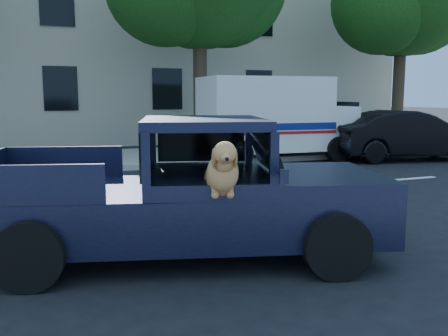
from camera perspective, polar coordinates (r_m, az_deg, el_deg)
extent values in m
plane|color=black|center=(6.05, -17.57, -11.03)|extent=(120.00, 120.00, 0.00)
cube|color=gray|center=(15.04, -20.44, 0.59)|extent=(60.00, 4.00, 0.15)
cylinder|color=#332619|center=(16.23, -2.75, 9.16)|extent=(0.44, 0.44, 4.40)
cylinder|color=#332619|center=(20.34, 19.30, 8.54)|extent=(0.44, 0.44, 4.40)
sphere|color=#12330C|center=(19.60, 17.58, 17.46)|extent=(3.60, 3.60, 3.60)
sphere|color=#12330C|center=(21.52, 21.28, 17.25)|extent=(4.00, 4.00, 4.00)
cube|color=#B7AF97|center=(22.61, -13.78, 14.55)|extent=(26.00, 6.00, 9.00)
cube|color=black|center=(6.10, -4.48, -4.90)|extent=(5.06, 3.07, 0.60)
cube|color=black|center=(6.29, 11.01, -1.14)|extent=(1.82, 2.13, 0.15)
cube|color=black|center=(5.96, -2.40, 5.18)|extent=(1.84, 2.07, 0.11)
cube|color=black|center=(6.07, 4.59, 2.20)|extent=(0.66, 1.57, 0.52)
cube|color=black|center=(5.69, -0.25, -4.06)|extent=(0.62, 0.62, 0.35)
cube|color=black|center=(4.99, 6.85, -0.97)|extent=(0.10, 0.07, 0.15)
cube|color=silver|center=(15.27, 6.07, 3.14)|extent=(4.64, 2.27, 0.54)
cube|color=silver|center=(15.03, 4.63, 7.21)|extent=(3.77, 2.23, 1.62)
cube|color=silver|center=(16.08, 11.89, 5.59)|extent=(1.07, 2.05, 0.76)
cube|color=navy|center=(14.12, 6.32, 4.70)|extent=(3.68, 0.19, 0.19)
cube|color=#9E0F0F|center=(14.13, 6.31, 4.00)|extent=(3.68, 0.19, 0.08)
imported|color=black|center=(16.11, 20.24, 3.51)|extent=(2.58, 4.82, 1.51)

